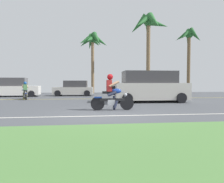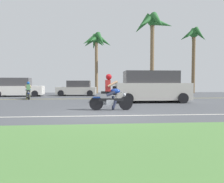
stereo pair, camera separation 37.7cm
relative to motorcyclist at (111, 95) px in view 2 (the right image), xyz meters
name	(u,v)px [view 2 (the right image)]	position (x,y,z in m)	size (l,w,h in m)	color
ground	(101,106)	(-0.41, 1.72, -0.73)	(56.00, 30.00, 0.04)	#4C4F54
grass_median	(111,144)	(-0.41, -5.38, -0.68)	(56.00, 3.80, 0.06)	#548442
lane_line_near	(103,116)	(-0.41, -1.62, -0.71)	(50.40, 0.12, 0.01)	silver
lane_line_far	(99,99)	(-0.41, 6.77, -0.71)	(50.40, 0.12, 0.01)	yellow
motorcyclist	(111,95)	(0.00, 0.00, 0.00)	(2.01, 0.66, 1.68)	black
suv_nearby	(151,87)	(2.95, 3.75, 0.27)	(4.95, 2.19, 2.03)	beige
parked_car_0	(18,88)	(-7.79, 10.17, 0.08)	(4.41, 2.08, 1.70)	white
parked_car_1	(77,89)	(-2.44, 10.72, -0.03)	(3.84, 1.97, 1.46)	beige
palm_tree_0	(194,40)	(11.04, 14.48, 5.61)	(3.25, 3.27, 7.80)	brown
palm_tree_1	(152,27)	(5.84, 14.05, 6.89)	(4.72, 4.80, 9.26)	brown
palm_tree_2	(96,43)	(-0.58, 15.08, 5.18)	(3.72, 3.76, 7.12)	brown
motorcyclist_distant	(28,92)	(-5.85, 6.83, -0.14)	(0.72, 1.54, 1.35)	black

